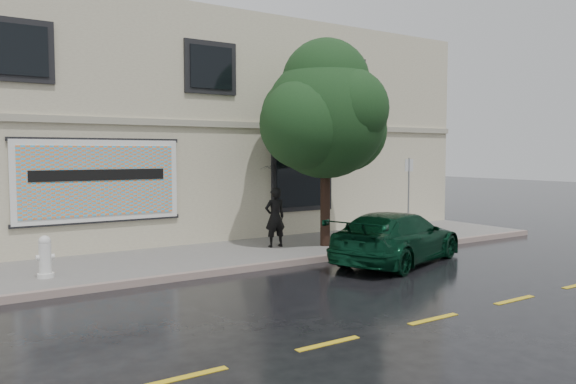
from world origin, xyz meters
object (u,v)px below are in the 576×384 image
car (397,237)px  street_tree (326,118)px  fire_hydrant (45,257)px  pedestrian (275,217)px

car → street_tree: size_ratio=0.84×
car → street_tree: 3.95m
car → fire_hydrant: size_ratio=5.02×
pedestrian → street_tree: bearing=160.8°
pedestrian → fire_hydrant: (-6.08, -0.63, -0.39)m
car → fire_hydrant: (-7.81, 2.39, -0.07)m
street_tree → fire_hydrant: street_tree is taller
street_tree → car: bearing=-79.9°
fire_hydrant → street_tree: bearing=11.6°
car → street_tree: (-0.43, 2.42, 3.09)m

